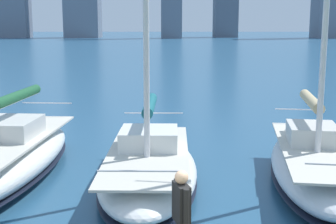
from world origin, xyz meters
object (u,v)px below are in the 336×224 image
Objects in this scene: sailboat_tan at (313,162)px; sailboat_teal at (148,165)px; person_black_shirt at (181,210)px; sailboat_forest at (7,158)px.

sailboat_tan is 1.00× the size of sailboat_teal.
sailboat_tan is at bearing -125.49° from person_black_shirt.
person_black_shirt is (-0.71, 5.66, 0.98)m from sailboat_teal.
sailboat_teal is at bearing -82.82° from person_black_shirt.
person_black_shirt is at bearing 128.19° from sailboat_forest.
sailboat_teal is 5.79m from person_black_shirt.
sailboat_tan reaches higher than sailboat_forest.
sailboat_tan is 4.75m from sailboat_teal.
person_black_shirt is at bearing 54.51° from sailboat_tan.
sailboat_tan is 1.25× the size of sailboat_forest.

